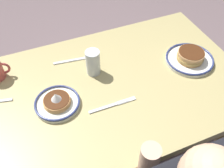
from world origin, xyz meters
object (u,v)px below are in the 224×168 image
Objects in this scene: fork_near at (72,60)px; butter_knife at (113,105)px; plate_near_main at (190,58)px; drinking_glass at (93,63)px; plate_center_pancakes at (57,102)px.

fork_near is 0.87× the size of butter_knife.
plate_near_main is 1.11× the size of butter_knife.
butter_knife is at bearing 103.09° from fork_near.
drinking_glass reaches higher than fork_near.
butter_knife is (-0.08, 0.36, -0.00)m from fork_near.
drinking_glass is at bearing -13.49° from plate_near_main.
plate_near_main reaches higher than fork_near.
plate_center_pancakes is 0.26m from drinking_glass.
plate_near_main reaches higher than butter_knife.
plate_center_pancakes reaches higher than plate_near_main.
drinking_glass is (-0.22, -0.14, 0.04)m from plate_center_pancakes.
fork_near is at bearing -119.29° from plate_center_pancakes.
plate_near_main is 0.62m from fork_near.
butter_knife is at bearing 13.42° from plate_near_main.
fork_near is at bearing -57.94° from drinking_glass.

